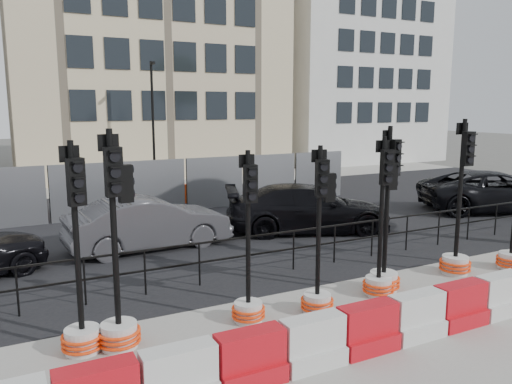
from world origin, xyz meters
TOP-DOWN VIEW (x-y plane):
  - ground at (0.00, 0.00)m, footprint 120.00×120.00m
  - sidewalk_near at (0.00, -3.00)m, footprint 40.00×6.00m
  - road at (0.00, 7.00)m, footprint 40.00×14.00m
  - sidewalk_far at (0.00, 16.00)m, footprint 40.00×4.00m
  - building_cream at (2.00, 21.99)m, footprint 15.00×10.06m
  - building_white at (17.00, 21.99)m, footprint 12.00×9.06m
  - kerb_railing at (0.00, 1.20)m, footprint 18.00×0.04m
  - heras_fencing at (-0.01, 9.80)m, footprint 14.33×1.72m
  - lamp_post_far at (0.50, 14.98)m, footprint 0.12×0.56m
  - barrier_row at (-0.00, -2.80)m, footprint 15.70×0.50m
  - traffic_signal_a at (-5.13, -0.77)m, footprint 0.67×0.67m
  - traffic_signal_b at (-4.57, -0.88)m, footprint 0.70×0.70m
  - traffic_signal_c at (-2.25, -0.93)m, footprint 0.62×0.62m
  - traffic_signal_d at (-0.90, -1.18)m, footprint 0.63×0.63m
  - traffic_signal_e at (1.01, -0.86)m, footprint 0.69×0.69m
  - traffic_signal_f at (0.74, -1.01)m, footprint 0.66×0.66m
  - traffic_signal_g at (3.26, -0.77)m, footprint 0.72×0.72m
  - car_b at (-2.58, 4.61)m, footprint 2.15×4.67m
  - car_c at (2.39, 4.26)m, footprint 5.61×6.59m
  - car_d at (10.35, 3.64)m, footprint 6.72×7.43m

SIDE VIEW (x-z plane):
  - ground at x=0.00m, z-range 0.00..0.00m
  - sidewalk_near at x=0.00m, z-range 0.00..0.02m
  - sidewalk_far at x=0.00m, z-range 0.00..0.02m
  - road at x=0.00m, z-range 0.00..0.03m
  - barrier_row at x=0.00m, z-range -0.03..0.77m
  - traffic_signal_c at x=-2.25m, z-range -0.93..2.23m
  - heras_fencing at x=-0.01m, z-range -0.32..1.68m
  - kerb_railing at x=0.00m, z-range 0.19..1.19m
  - traffic_signal_a at x=-5.13m, z-range -1.00..2.41m
  - traffic_signal_e at x=1.01m, z-range -1.03..2.49m
  - car_b at x=-2.58m, z-range 0.00..1.47m
  - car_c at x=2.39m, z-range 0.00..1.50m
  - traffic_signal_g at x=3.26m, z-range -1.07..2.57m
  - car_d at x=10.35m, z-range 0.00..1.53m
  - traffic_signal_d at x=-0.90m, z-range -0.84..2.37m
  - traffic_signal_f at x=0.74m, z-range -0.87..2.46m
  - traffic_signal_b at x=-4.57m, z-range -0.94..2.64m
  - lamp_post_far at x=0.50m, z-range 0.22..6.22m
  - building_white at x=17.00m, z-range 0.00..16.00m
  - building_cream at x=2.00m, z-range 0.00..18.00m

